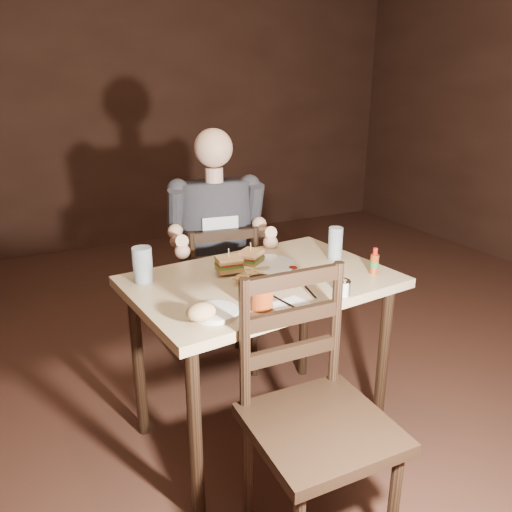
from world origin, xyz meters
name	(u,v)px	position (x,y,z in m)	size (l,w,h in m)	color
room_shell	(333,127)	(0.00, 0.00, 1.40)	(7.00, 7.00, 7.00)	black
main_table	(261,298)	(-0.12, 0.30, 0.68)	(1.14, 0.82, 0.77)	tan
chair_far	(217,297)	(-0.07, 0.91, 0.43)	(0.40, 0.44, 0.86)	black
chair_near	(320,427)	(-0.21, -0.31, 0.48)	(0.44, 0.48, 0.96)	black
diner	(217,218)	(-0.08, 0.87, 0.89)	(0.51, 0.40, 0.89)	#2D2C31
dinner_plate	(265,266)	(-0.05, 0.40, 0.78)	(0.25, 0.25, 0.01)	white
sandwich_left	(229,260)	(-0.22, 0.40, 0.83)	(0.10, 0.09, 0.09)	tan
sandwich_right	(251,254)	(-0.10, 0.43, 0.83)	(0.10, 0.09, 0.09)	tan
fries_pile	(255,273)	(-0.16, 0.28, 0.80)	(0.24, 0.17, 0.04)	#E0B868
ketchup_dollop	(293,268)	(0.04, 0.30, 0.79)	(0.04, 0.04, 0.01)	maroon
glass_left	(143,265)	(-0.57, 0.48, 0.84)	(0.08, 0.08, 0.15)	silver
glass_right	(335,243)	(0.30, 0.36, 0.84)	(0.07, 0.07, 0.15)	silver
hot_sauce	(375,261)	(0.33, 0.12, 0.83)	(0.04, 0.04, 0.12)	#8F3410
salt_shaker	(344,288)	(0.08, -0.01, 0.80)	(0.04, 0.04, 0.07)	white
pepper_shaker	(346,288)	(0.09, -0.01, 0.80)	(0.03, 0.03, 0.06)	#38332D
syrup_dispenser	(261,293)	(-0.25, 0.03, 0.83)	(0.09, 0.09, 0.12)	#8F3410
napkin	(292,306)	(-0.15, -0.01, 0.77)	(0.14, 0.13, 0.00)	white
knife	(287,304)	(-0.16, 0.01, 0.78)	(0.01, 0.21, 0.01)	silver
fork	(309,291)	(-0.02, 0.08, 0.78)	(0.01, 0.16, 0.00)	silver
side_plate	(215,313)	(-0.43, 0.06, 0.78)	(0.17, 0.17, 0.01)	white
bread_roll	(201,312)	(-0.49, 0.01, 0.81)	(0.10, 0.08, 0.06)	tan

